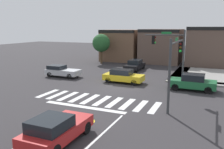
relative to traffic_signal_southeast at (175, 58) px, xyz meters
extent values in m
plane|color=#302D30|center=(-6.09, 3.15, -3.68)|extent=(120.00, 120.00, 0.00)
cube|color=silver|center=(-11.06, -1.35, -3.67)|extent=(0.50, 2.91, 0.01)
cube|color=silver|center=(-9.96, -1.35, -3.67)|extent=(0.50, 2.91, 0.01)
cube|color=silver|center=(-8.85, -1.35, -3.67)|extent=(0.50, 2.91, 0.01)
cube|color=silver|center=(-7.75, -1.35, -3.67)|extent=(0.50, 2.91, 0.01)
cube|color=silver|center=(-6.64, -1.35, -3.67)|extent=(0.50, 2.91, 0.01)
cube|color=silver|center=(-5.53, -1.35, -3.67)|extent=(0.50, 2.91, 0.01)
cube|color=silver|center=(-4.43, -1.35, -3.67)|extent=(0.50, 2.91, 0.01)
cube|color=silver|center=(-3.32, -1.35, -3.67)|extent=(0.50, 2.91, 0.01)
cube|color=silver|center=(-2.22, -1.35, -3.67)|extent=(0.50, 2.91, 0.01)
cube|color=silver|center=(-1.11, -1.35, -3.67)|extent=(0.50, 2.91, 0.01)
cube|color=white|center=(-6.09, -3.35, -3.67)|extent=(6.80, 0.50, 0.01)
cube|color=white|center=(-6.09, -6.35, -3.67)|extent=(0.16, 2.00, 0.01)
cube|color=white|center=(-6.09, -10.35, -3.67)|extent=(0.16, 2.00, 0.01)
cylinder|color=yellow|center=(-4.53, -5.78, -3.68)|extent=(1.13, 1.13, 0.01)
cylinder|color=white|center=(-4.79, -5.78, -3.67)|extent=(0.18, 0.18, 0.00)
cylinder|color=white|center=(-4.28, -5.78, -3.67)|extent=(0.18, 0.18, 0.00)
cube|color=white|center=(-4.53, -5.78, -3.67)|extent=(0.51, 0.05, 0.00)
cube|color=gray|center=(2.91, 8.35, -3.60)|extent=(10.00, 1.60, 0.15)
cube|color=gray|center=(-1.29, 13.15, -3.60)|extent=(1.60, 10.00, 0.15)
cube|color=gray|center=(2.91, 13.15, -3.60)|extent=(10.00, 10.00, 0.15)
cube|color=brown|center=(-12.90, 22.24, -0.94)|extent=(6.37, 6.17, 5.48)
cube|color=black|center=(-12.90, 19.35, 1.55)|extent=(6.37, 0.50, 0.50)
cube|color=brown|center=(-5.79, 22.42, -0.87)|extent=(6.49, 6.54, 5.61)
cube|color=black|center=(-5.79, 19.35, 1.68)|extent=(6.49, 0.50, 0.50)
cube|color=brown|center=(1.66, 22.42, -0.68)|extent=(6.35, 6.53, 6.00)
cube|color=black|center=(1.66, 19.35, 2.07)|extent=(6.35, 0.50, 0.50)
cylinder|color=#383A3D|center=(0.00, -2.25, -1.07)|extent=(0.18, 0.18, 5.21)
cylinder|color=#383A3D|center=(0.00, 0.53, 1.17)|extent=(0.12, 5.56, 0.12)
cube|color=black|center=(0.00, 2.64, 0.59)|extent=(0.32, 0.32, 0.95)
sphere|color=#470A0A|center=(0.00, 2.47, 0.89)|extent=(0.22, 0.22, 0.22)
sphere|color=#4C330C|center=(0.00, 2.47, 0.59)|extent=(0.22, 0.22, 0.22)
sphere|color=#1ED833|center=(0.00, 2.47, 0.30)|extent=(0.22, 0.22, 0.22)
cube|color=#197233|center=(0.00, 0.25, 1.39)|extent=(0.03, 1.10, 0.24)
cylinder|color=#383A3D|center=(-0.43, 8.52, -0.84)|extent=(0.18, 0.18, 5.67)
cylinder|color=#383A3D|center=(-2.61, 8.52, 1.43)|extent=(4.35, 0.12, 0.12)
cube|color=black|center=(-3.81, 8.52, 0.85)|extent=(0.32, 0.32, 0.95)
sphere|color=#470A0A|center=(-3.64, 8.52, 1.15)|extent=(0.22, 0.22, 0.22)
sphere|color=#4C330C|center=(-3.64, 8.52, 0.85)|extent=(0.22, 0.22, 0.22)
sphere|color=#1ED833|center=(-3.64, 8.52, 0.56)|extent=(0.22, 0.22, 0.22)
cube|color=#197233|center=(-2.39, 8.52, 1.65)|extent=(1.10, 0.03, 0.24)
cube|color=red|center=(-4.50, -8.80, -3.05)|extent=(1.94, 4.31, 0.62)
cube|color=black|center=(-4.50, -9.40, -2.44)|extent=(1.71, 2.00, 0.59)
cylinder|color=black|center=(-5.36, -7.33, -3.32)|extent=(0.22, 0.72, 0.72)
cylinder|color=black|center=(-3.64, -7.33, -3.32)|extent=(0.22, 0.72, 0.72)
cylinder|color=black|center=(-5.36, -10.26, -3.32)|extent=(0.22, 0.72, 0.72)
cube|color=#B7BABF|center=(-14.03, 5.45, -3.06)|extent=(4.17, 1.82, 0.63)
cube|color=black|center=(-14.97, 5.45, -2.52)|extent=(1.90, 1.60, 0.45)
cylinder|color=black|center=(-12.61, 6.25, -3.35)|extent=(0.66, 0.22, 0.66)
cylinder|color=black|center=(-12.61, 4.65, -3.35)|extent=(0.66, 0.22, 0.66)
cylinder|color=black|center=(-15.45, 6.25, -3.35)|extent=(0.66, 0.22, 0.66)
cylinder|color=black|center=(-15.45, 4.65, -3.35)|extent=(0.66, 0.22, 0.66)
cube|color=gold|center=(-6.23, 5.46, -3.08)|extent=(4.30, 1.82, 0.64)
cube|color=black|center=(-6.46, 5.46, -2.49)|extent=(2.19, 1.60, 0.55)
cylinder|color=black|center=(-4.76, 6.26, -3.37)|extent=(0.63, 0.22, 0.63)
cylinder|color=black|center=(-4.76, 4.66, -3.37)|extent=(0.63, 0.22, 0.63)
cylinder|color=black|center=(-7.69, 6.26, -3.37)|extent=(0.63, 0.22, 0.63)
cylinder|color=black|center=(-7.69, 4.66, -3.37)|extent=(0.63, 0.22, 0.63)
cube|color=#1E6638|center=(0.93, 5.19, -3.04)|extent=(4.31, 1.94, 0.67)
cube|color=black|center=(0.99, 5.19, -2.41)|extent=(2.04, 1.70, 0.60)
cylinder|color=black|center=(2.40, 6.05, -3.35)|extent=(0.66, 0.22, 0.66)
cylinder|color=black|center=(2.40, 4.33, -3.35)|extent=(0.66, 0.22, 0.66)
cylinder|color=black|center=(-0.53, 6.05, -3.35)|extent=(0.66, 0.22, 0.66)
cylinder|color=black|center=(-0.53, 4.33, -3.35)|extent=(0.66, 0.22, 0.66)
cube|color=black|center=(-7.54, 13.42, -3.10)|extent=(1.79, 4.58, 0.57)
cube|color=black|center=(-7.54, 13.54, -2.52)|extent=(1.57, 2.09, 0.58)
cylinder|color=black|center=(-6.76, 11.87, -3.35)|extent=(0.22, 0.66, 0.66)
cylinder|color=black|center=(-8.33, 11.87, -3.35)|extent=(0.22, 0.66, 0.66)
cylinder|color=black|center=(-6.76, 14.98, -3.35)|extent=(0.22, 0.66, 0.66)
cylinder|color=black|center=(-8.33, 14.98, -3.35)|extent=(0.22, 0.66, 0.66)
cylinder|color=#4C3823|center=(-14.59, 17.15, -2.28)|extent=(0.36, 0.36, 2.80)
sphere|color=#235628|center=(-14.59, 17.15, -0.28)|extent=(2.90, 2.90, 2.90)
camera|label=1|loc=(2.81, -18.53, 2.29)|focal=38.67mm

